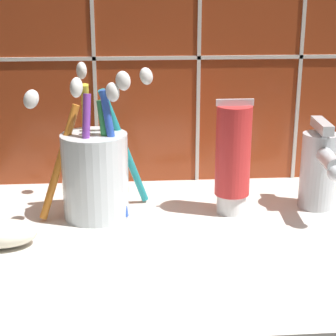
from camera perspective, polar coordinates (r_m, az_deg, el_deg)
name	(u,v)px	position (r cm, az deg, el deg)	size (l,w,h in cm)	color
sink_counter	(205,243)	(64.56, 3.78, -7.61)	(56.71, 39.04, 2.00)	silver
tile_wall_backsplash	(188,10)	(77.92, 2.09, 15.73)	(66.71, 1.72, 51.61)	#933819
toothbrush_cup	(96,170)	(67.74, -7.37, -0.24)	(15.77, 11.53, 18.20)	silver
toothpaste_tube	(233,158)	(68.41, 6.61, 1.04)	(4.47, 4.26, 14.26)	white
sink_faucet	(320,168)	(72.05, 15.16, 0.04)	(4.47, 10.98, 11.22)	silver
soap_bar	(2,233)	(63.60, -16.50, -6.39)	(7.53, 4.85, 2.81)	silver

